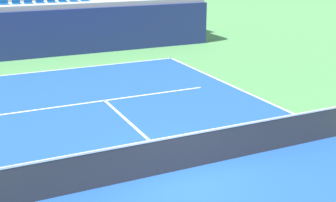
# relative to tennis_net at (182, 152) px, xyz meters

# --- Properties ---
(ground_plane) EXTENTS (80.00, 80.00, 0.00)m
(ground_plane) POSITION_rel_tennis_net_xyz_m (0.00, 0.00, -0.51)
(ground_plane) COLOR #4C8C4C
(court_surface) EXTENTS (11.00, 24.00, 0.01)m
(court_surface) POSITION_rel_tennis_net_xyz_m (0.00, 0.00, -0.50)
(court_surface) COLOR #1E4C99
(court_surface) RESTS_ON ground_plane
(baseline_far) EXTENTS (11.00, 0.10, 0.00)m
(baseline_far) POSITION_rel_tennis_net_xyz_m (0.00, 11.95, -0.50)
(baseline_far) COLOR white
(baseline_far) RESTS_ON court_surface
(service_line_far) EXTENTS (8.26, 0.10, 0.00)m
(service_line_far) POSITION_rel_tennis_net_xyz_m (0.00, 6.40, -0.50)
(service_line_far) COLOR white
(service_line_far) RESTS_ON court_surface
(centre_service_line) EXTENTS (0.10, 6.40, 0.00)m
(centre_service_line) POSITION_rel_tennis_net_xyz_m (0.00, 3.20, -0.50)
(centre_service_line) COLOR white
(centre_service_line) RESTS_ON court_surface
(back_wall) EXTENTS (18.63, 0.30, 2.48)m
(back_wall) POSITION_rel_tennis_net_xyz_m (0.00, 15.11, 0.73)
(back_wall) COLOR navy
(back_wall) RESTS_ON ground_plane
(stands_tier_lower) EXTENTS (18.63, 2.40, 2.73)m
(stands_tier_lower) POSITION_rel_tennis_net_xyz_m (0.00, 16.46, 0.86)
(stands_tier_lower) COLOR #9E9E99
(stands_tier_lower) RESTS_ON ground_plane
(stands_tier_upper) EXTENTS (18.63, 2.40, 3.45)m
(stands_tier_upper) POSITION_rel_tennis_net_xyz_m (0.00, 18.86, 1.21)
(stands_tier_upper) COLOR #9E9E99
(stands_tier_upper) RESTS_ON ground_plane
(seating_row_lower) EXTENTS (4.82, 0.44, 0.44)m
(seating_row_lower) POSITION_rel_tennis_net_xyz_m (0.00, 16.55, 2.35)
(seating_row_lower) COLOR #145193
(seating_row_lower) RESTS_ON stands_tier_lower
(tennis_net) EXTENTS (11.08, 0.08, 1.07)m
(tennis_net) POSITION_rel_tennis_net_xyz_m (0.00, 0.00, 0.00)
(tennis_net) COLOR black
(tennis_net) RESTS_ON court_surface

